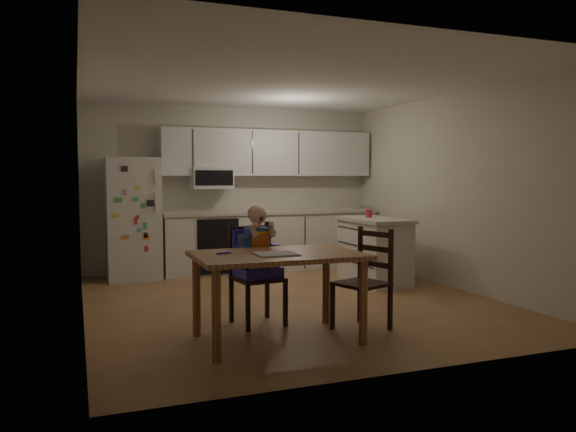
# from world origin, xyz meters

# --- Properties ---
(room) EXTENTS (4.52, 5.01, 2.51)m
(room) POSITION_xyz_m (0.00, 0.48, 1.25)
(room) COLOR brown
(room) RESTS_ON ground
(refrigerator) EXTENTS (0.72, 0.70, 1.70)m
(refrigerator) POSITION_xyz_m (-1.55, 2.15, 0.85)
(refrigerator) COLOR silver
(refrigerator) RESTS_ON ground
(kitchen_run) EXTENTS (3.37, 0.62, 2.15)m
(kitchen_run) POSITION_xyz_m (0.50, 2.24, 0.88)
(kitchen_run) COLOR silver
(kitchen_run) RESTS_ON ground
(kitchen_island) EXTENTS (0.62, 1.19, 0.88)m
(kitchen_island) POSITION_xyz_m (1.48, 0.70, 0.44)
(kitchen_island) COLOR silver
(kitchen_island) RESTS_ON ground
(red_cup) EXTENTS (0.09, 0.09, 0.11)m
(red_cup) POSITION_xyz_m (1.48, 0.84, 0.93)
(red_cup) COLOR red
(red_cup) RESTS_ON kitchen_island
(dining_table) EXTENTS (1.44, 0.93, 0.77)m
(dining_table) POSITION_xyz_m (-0.66, -1.40, 0.67)
(dining_table) COLOR brown
(dining_table) RESTS_ON ground
(napkin) EXTENTS (0.34, 0.30, 0.01)m
(napkin) POSITION_xyz_m (-0.71, -1.51, 0.78)
(napkin) COLOR #ACADB1
(napkin) RESTS_ON dining_table
(toddler_spoon) EXTENTS (0.12, 0.06, 0.02)m
(toddler_spoon) POSITION_xyz_m (-1.13, -1.30, 0.78)
(toddler_spoon) COLOR #2F28C4
(toddler_spoon) RESTS_ON dining_table
(chair_booster) EXTENTS (0.49, 0.49, 1.16)m
(chair_booster) POSITION_xyz_m (-0.67, -0.78, 0.70)
(chair_booster) COLOR black
(chair_booster) RESTS_ON ground
(chair_side) EXTENTS (0.54, 0.54, 0.95)m
(chair_side) POSITION_xyz_m (0.28, -1.32, 0.54)
(chair_side) COLOR black
(chair_side) RESTS_ON ground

